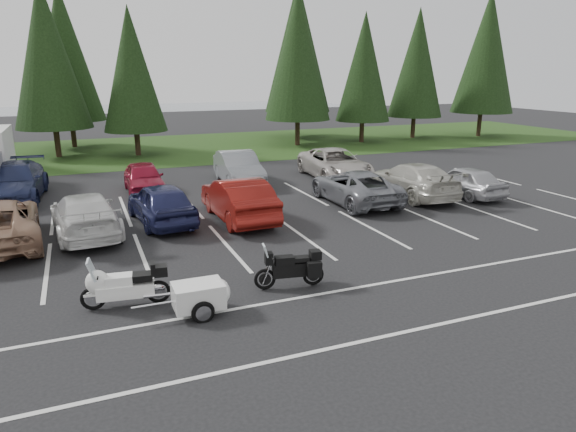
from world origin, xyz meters
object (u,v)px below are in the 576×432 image
at_px(car_near_5, 238,199).
at_px(cargo_trailer, 199,299).
at_px(adventure_motorcycle, 289,265).
at_px(car_near_4, 161,203).
at_px(car_far_1, 14,183).
at_px(car_far_2, 144,178).
at_px(car_near_3, 85,214).
at_px(car_near_8, 465,181).
at_px(car_far_3, 239,168).
at_px(touring_motorcycle, 125,282).
at_px(car_near_6, 355,187).
at_px(car_far_4, 335,164).
at_px(car_near_7, 412,180).

xyz_separation_m(car_near_5, cargo_trailer, (-3.21, -7.35, -0.43)).
bearing_deg(car_near_5, adventure_motorcycle, 83.42).
xyz_separation_m(car_near_4, car_far_1, (-5.43, 5.90, 0.05)).
bearing_deg(car_far_2, car_near_4, -89.54).
distance_m(car_near_3, car_near_8, 16.22).
bearing_deg(car_far_1, car_far_3, 2.23).
distance_m(car_near_3, car_far_3, 9.54).
height_order(car_far_3, touring_motorcycle, car_far_3).
xyz_separation_m(car_far_2, car_far_3, (4.67, 0.19, 0.10)).
relative_size(car_near_4, car_near_6, 0.88).
bearing_deg(car_far_4, car_near_5, -137.40).
bearing_deg(touring_motorcycle, cargo_trailer, -27.66).
height_order(car_near_5, car_near_8, car_near_5).
bearing_deg(car_near_5, car_far_2, -66.34).
height_order(car_far_3, car_far_4, car_far_3).
height_order(car_near_4, car_far_1, car_far_1).
bearing_deg(car_near_4, car_near_3, 4.47).
relative_size(car_near_7, car_far_2, 1.28).
bearing_deg(car_near_5, car_near_7, -176.60).
height_order(car_near_7, car_near_8, car_near_7).
distance_m(car_near_8, car_far_3, 10.88).
height_order(car_near_5, car_far_4, car_near_5).
height_order(touring_motorcycle, cargo_trailer, touring_motorcycle).
bearing_deg(adventure_motorcycle, car_near_3, 134.38).
height_order(car_far_1, car_far_3, car_far_1).
distance_m(car_near_5, car_far_3, 6.49).
bearing_deg(touring_motorcycle, adventure_motorcycle, 0.99).
bearing_deg(adventure_motorcycle, car_near_6, 59.63).
bearing_deg(car_near_4, car_near_5, 161.02).
distance_m(car_near_7, car_far_1, 17.65).
height_order(car_near_8, adventure_motorcycle, car_near_8).
distance_m(car_near_6, cargo_trailer, 11.75).
bearing_deg(touring_motorcycle, car_near_6, 41.20).
xyz_separation_m(car_far_2, touring_motorcycle, (-1.96, -12.31, -0.06)).
bearing_deg(cargo_trailer, car_far_2, 88.33).
distance_m(car_near_3, car_near_6, 10.93).
height_order(car_near_7, car_far_4, car_far_4).
height_order(car_near_5, touring_motorcycle, car_near_5).
xyz_separation_m(car_near_7, car_far_2, (-11.17, 5.36, -0.06)).
height_order(car_near_4, adventure_motorcycle, car_near_4).
xyz_separation_m(car_near_6, adventure_motorcycle, (-6.07, -7.34, -0.08)).
relative_size(car_far_4, touring_motorcycle, 2.41).
relative_size(car_near_7, car_far_1, 0.94).
relative_size(car_near_3, cargo_trailer, 3.00).
distance_m(touring_motorcycle, adventure_motorcycle, 4.13).
distance_m(car_near_4, cargo_trailer, 8.02).
height_order(car_near_4, car_far_4, car_far_4).
bearing_deg(car_near_3, car_near_7, 177.11).
xyz_separation_m(car_near_3, car_far_1, (-2.76, 6.39, 0.09)).
distance_m(car_near_6, car_far_3, 6.62).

